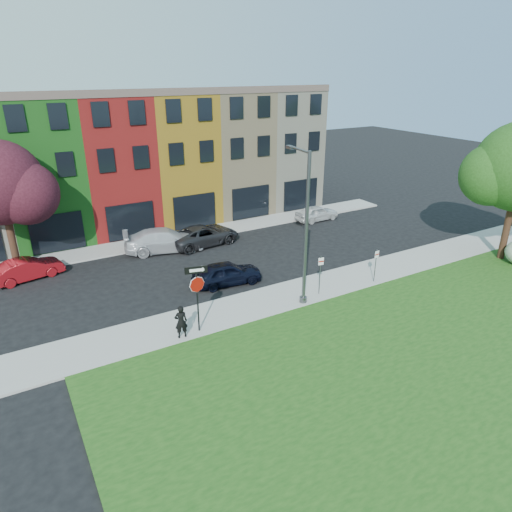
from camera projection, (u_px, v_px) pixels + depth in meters
ground at (321, 320)px, 23.03m from camera, size 120.00×120.00×0.00m
sidewalk_near at (317, 288)px, 26.33m from camera, size 40.00×3.00×0.12m
sidewalk_far at (164, 240)px, 33.63m from camera, size 40.00×2.40×0.12m
rowhouse_block at (140, 158)px, 36.92m from camera, size 30.00×10.12×10.00m
stop_sign at (197, 286)px, 21.02m from camera, size 1.03×0.30×3.37m
man at (181, 322)px, 21.10m from camera, size 0.72×0.58×1.64m
sedan_near at (227, 273)px, 26.67m from camera, size 2.57×4.44×1.38m
parked_car_red at (28, 269)px, 27.30m from camera, size 3.03×4.55×1.31m
parked_car_silver at (165, 240)px, 31.48m from camera, size 4.45×6.38×1.59m
parked_car_dark at (204, 235)px, 32.61m from camera, size 3.64×5.76×1.44m
parked_car_white at (317, 213)px, 37.82m from camera, size 1.70×3.83×1.28m
street_lamp at (304, 229)px, 23.23m from camera, size 0.65×2.57×8.07m
parking_sign_a at (320, 270)px, 24.95m from camera, size 0.32×0.11×2.30m
parking_sign_b at (376, 262)px, 26.46m from camera, size 0.32×0.09×2.02m
tree_purple at (2, 185)px, 26.75m from camera, size 6.00×5.25×7.97m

